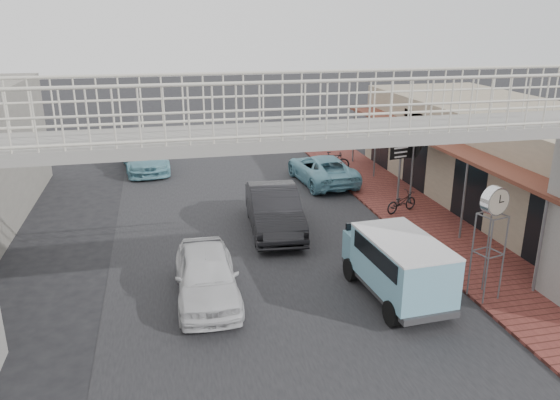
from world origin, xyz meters
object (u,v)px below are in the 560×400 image
dark_sedan (274,209)px  angkot_van (398,260)px  motorcycle_near (401,202)px  street_clock (494,206)px  angkot_curb (322,169)px  arrow_sign (415,148)px  motorcycle_far (333,161)px  white_hatchback (206,275)px  angkot_far (144,155)px

dark_sedan → angkot_van: bearing=-64.3°
motorcycle_near → street_clock: bearing=152.2°
angkot_curb → angkot_van: angkot_van is taller
angkot_van → street_clock: bearing=-17.8°
street_clock → arrow_sign: street_clock is taller
motorcycle_far → street_clock: street_clock is taller
white_hatchback → street_clock: size_ratio=1.31×
angkot_far → angkot_van: 17.05m
white_hatchback → arrow_sign: size_ratio=1.50×
dark_sedan → angkot_van: angkot_van is taller
arrow_sign → street_clock: bearing=-114.9°
white_hatchback → angkot_curb: 11.91m
white_hatchback → arrow_sign: bearing=36.3°
white_hatchback → motorcycle_near: (8.21, 5.21, -0.21)m
white_hatchback → motorcycle_near: size_ratio=2.72×
angkot_curb → street_clock: (1.10, -11.82, 2.09)m
angkot_far → motorcycle_far: (9.30, -2.72, -0.15)m
angkot_far → arrow_sign: arrow_sign is taller
angkot_far → angkot_curb: bearing=-34.5°
angkot_curb → angkot_van: 11.31m
street_clock → angkot_van: bearing=151.6°
dark_sedan → angkot_far: bearing=120.2°
white_hatchback → angkot_van: 5.29m
motorcycle_near → dark_sedan: bearing=74.7°
street_clock → arrow_sign: bearing=63.5°
angkot_far → motorcycle_far: 9.69m
dark_sedan → motorcycle_far: (4.57, 7.06, -0.23)m
motorcycle_near → angkot_far: bearing=25.8°
dark_sedan → motorcycle_near: bearing=10.9°
arrow_sign → motorcycle_near: bearing=-141.8°
angkot_curb → angkot_far: 9.27m
angkot_curb → motorcycle_near: (1.84, -4.86, -0.17)m
white_hatchback → street_clock: 7.94m
angkot_curb → street_clock: 12.06m
white_hatchback → angkot_van: size_ratio=1.07×
dark_sedan → motorcycle_far: 8.41m
angkot_curb → motorcycle_near: angkot_curb is taller
arrow_sign → dark_sedan: bearing=-176.0°
dark_sedan → arrow_sign: bearing=21.0°
motorcycle_near → street_clock: street_clock is taller
angkot_curb → angkot_van: (-1.23, -11.24, 0.51)m
white_hatchback → angkot_van: bearing=-11.6°
angkot_van → arrow_sign: size_ratio=1.40×
angkot_van → street_clock: (2.33, -0.59, 1.57)m
dark_sedan → white_hatchback: bearing=-117.7°
motorcycle_far → dark_sedan: bearing=157.2°
motorcycle_far → angkot_far: bearing=83.8°
motorcycle_near → angkot_van: bearing=132.5°
white_hatchback → motorcycle_far: (7.47, 11.66, -0.13)m
dark_sedan → angkot_curb: dark_sedan is taller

